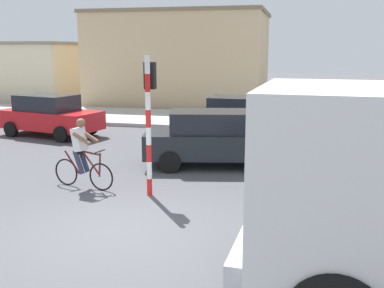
% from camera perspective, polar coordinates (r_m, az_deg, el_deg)
% --- Properties ---
extents(ground_plane, '(120.00, 120.00, 0.00)m').
position_cam_1_polar(ground_plane, '(8.84, -9.69, -10.61)').
color(ground_plane, '#4C4C51').
extents(sidewalk_far, '(80.00, 5.00, 0.16)m').
position_cam_1_polar(sidewalk_far, '(21.56, 4.43, 3.01)').
color(sidewalk_far, '#ADADA8').
rests_on(sidewalk_far, ground).
extents(cyclist, '(1.70, 0.57, 1.72)m').
position_cam_1_polar(cyclist, '(11.37, -13.53, -1.15)').
color(cyclist, black).
rests_on(cyclist, ground).
extents(traffic_light_pole, '(0.24, 0.43, 3.20)m').
position_cam_1_polar(traffic_light_pole, '(10.40, -5.36, 4.68)').
color(traffic_light_pole, red).
rests_on(traffic_light_pole, ground).
extents(car_red_near, '(4.27, 2.52, 1.60)m').
position_cam_1_polar(car_red_near, '(18.69, -17.29, 3.46)').
color(car_red_near, red).
rests_on(car_red_near, ground).
extents(car_white_mid, '(4.26, 2.47, 1.60)m').
position_cam_1_polar(car_white_mid, '(13.23, 2.66, 0.74)').
color(car_white_mid, '#1E2328').
rests_on(car_white_mid, ground).
extents(car_far_side, '(4.07, 2.01, 1.60)m').
position_cam_1_polar(car_far_side, '(17.19, 5.56, 3.25)').
color(car_far_side, '#234C9E').
rests_on(car_far_side, ground).
extents(building_corner_left, '(7.21, 6.29, 3.78)m').
position_cam_1_polar(building_corner_left, '(32.73, -19.58, 8.54)').
color(building_corner_left, beige).
rests_on(building_corner_left, ground).
extents(building_mid_block, '(10.25, 6.84, 5.49)m').
position_cam_1_polar(building_mid_block, '(28.24, -1.43, 10.54)').
color(building_mid_block, '#D1B284').
rests_on(building_mid_block, ground).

